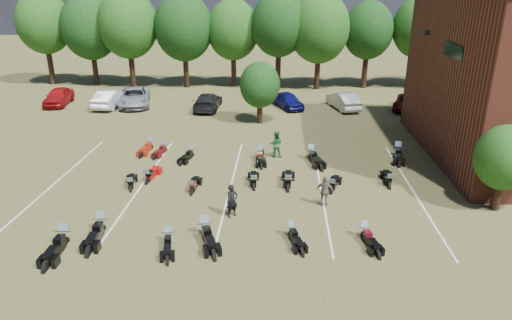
# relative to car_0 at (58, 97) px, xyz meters

# --- Properties ---
(ground) EXTENTS (160.00, 160.00, 0.00)m
(ground) POSITION_rel_car_0_xyz_m (20.94, -20.29, -0.79)
(ground) COLOR brown
(ground) RESTS_ON ground
(car_0) EXTENTS (2.44, 4.83, 1.58)m
(car_0) POSITION_rel_car_0_xyz_m (0.00, 0.00, 0.00)
(car_0) COLOR maroon
(car_0) RESTS_ON ground
(car_1) EXTENTS (2.08, 4.97, 1.60)m
(car_1) POSITION_rel_car_0_xyz_m (5.14, -0.50, 0.01)
(car_1) COLOR silver
(car_1) RESTS_ON ground
(car_2) EXTENTS (4.03, 6.28, 1.61)m
(car_2) POSITION_rel_car_0_xyz_m (7.14, 0.11, 0.02)
(car_2) COLOR gray
(car_2) RESTS_ON ground
(car_3) EXTENTS (2.16, 5.04, 1.45)m
(car_3) POSITION_rel_car_0_xyz_m (14.09, -0.79, -0.06)
(car_3) COLOR black
(car_3) RESTS_ON ground
(car_4) EXTENTS (3.23, 4.45, 1.41)m
(car_4) POSITION_rel_car_0_xyz_m (21.26, 0.05, -0.08)
(car_4) COLOR #0B0C4E
(car_4) RESTS_ON ground
(car_5) EXTENTS (2.84, 4.86, 1.51)m
(car_5) POSITION_rel_car_0_xyz_m (26.22, 0.04, -0.03)
(car_5) COLOR silver
(car_5) RESTS_ON ground
(car_6) EXTENTS (3.69, 5.23, 1.32)m
(car_6) POSITION_rel_car_0_xyz_m (31.93, 0.08, -0.13)
(car_6) COLOR #5D0506
(car_6) RESTS_ON ground
(car_7) EXTENTS (1.96, 4.50, 1.29)m
(car_7) POSITION_rel_car_0_xyz_m (32.23, -0.01, -0.14)
(car_7) COLOR #3A393E
(car_7) RESTS_ON ground
(person_black) EXTENTS (0.73, 0.67, 1.66)m
(person_black) POSITION_rel_car_0_xyz_m (18.40, -20.83, 0.04)
(person_black) COLOR black
(person_black) RESTS_ON ground
(person_green) EXTENTS (0.88, 0.70, 1.76)m
(person_green) POSITION_rel_car_0_xyz_m (20.37, -12.56, 0.09)
(person_green) COLOR #266630
(person_green) RESTS_ON ground
(person_grey) EXTENTS (1.03, 0.67, 1.63)m
(person_grey) POSITION_rel_car_0_xyz_m (22.95, -19.44, 0.03)
(person_grey) COLOR #635E55
(person_grey) RESTS_ON ground
(motorcycle_0) EXTENTS (0.99, 2.56, 1.40)m
(motorcycle_0) POSITION_rel_car_0_xyz_m (12.63, -22.69, -0.79)
(motorcycle_0) COLOR black
(motorcycle_0) RESTS_ON ground
(motorcycle_1) EXTENTS (0.91, 2.52, 1.39)m
(motorcycle_1) POSITION_rel_car_0_xyz_m (11.43, -23.84, -0.79)
(motorcycle_1) COLOR black
(motorcycle_1) RESTS_ON ground
(motorcycle_2) EXTENTS (1.03, 2.11, 1.13)m
(motorcycle_2) POSITION_rel_car_0_xyz_m (15.90, -23.48, -0.79)
(motorcycle_2) COLOR black
(motorcycle_2) RESTS_ON ground
(motorcycle_3) EXTENTS (1.57, 2.58, 1.37)m
(motorcycle_3) POSITION_rel_car_0_xyz_m (17.40, -22.78, -0.79)
(motorcycle_3) COLOR black
(motorcycle_3) RESTS_ON ground
(motorcycle_4) EXTENTS (1.17, 2.09, 1.11)m
(motorcycle_4) POSITION_rel_car_0_xyz_m (21.23, -22.62, -0.79)
(motorcycle_4) COLOR black
(motorcycle_4) RESTS_ON ground
(motorcycle_5) EXTENTS (1.07, 2.16, 1.15)m
(motorcycle_5) POSITION_rel_car_0_xyz_m (24.47, -22.54, -0.79)
(motorcycle_5) COLOR black
(motorcycle_5) RESTS_ON ground
(motorcycle_7) EXTENTS (0.92, 2.24, 1.22)m
(motorcycle_7) POSITION_rel_car_0_xyz_m (13.18, -17.12, -0.79)
(motorcycle_7) COLOR #9F0D0B
(motorcycle_7) RESTS_ON ground
(motorcycle_8) EXTENTS (0.71, 2.07, 1.14)m
(motorcycle_8) POSITION_rel_car_0_xyz_m (15.96, -18.41, -0.79)
(motorcycle_8) COLOR black
(motorcycle_8) RESTS_ON ground
(motorcycle_9) EXTENTS (1.14, 2.16, 1.15)m
(motorcycle_9) POSITION_rel_car_0_xyz_m (12.55, -18.19, -0.79)
(motorcycle_9) COLOR black
(motorcycle_9) RESTS_ON ground
(motorcycle_10) EXTENTS (0.81, 2.44, 1.35)m
(motorcycle_10) POSITION_rel_car_0_xyz_m (21.13, -17.65, -0.79)
(motorcycle_10) COLOR black
(motorcycle_10) RESTS_ON ground
(motorcycle_11) EXTENTS (0.87, 2.22, 1.21)m
(motorcycle_11) POSITION_rel_car_0_xyz_m (19.25, -17.59, -0.79)
(motorcycle_11) COLOR black
(motorcycle_11) RESTS_ON ground
(motorcycle_12) EXTENTS (0.84, 2.24, 1.23)m
(motorcycle_12) POSITION_rel_car_0_xyz_m (26.73, -17.00, -0.79)
(motorcycle_12) COLOR black
(motorcycle_12) RESTS_ON ground
(motorcycle_13) EXTENTS (1.23, 2.22, 1.18)m
(motorcycle_13) POSITION_rel_car_0_xyz_m (23.49, -17.82, -0.79)
(motorcycle_13) COLOR black
(motorcycle_13) RESTS_ON ground
(motorcycle_14) EXTENTS (1.03, 2.08, 1.11)m
(motorcycle_14) POSITION_rel_car_0_xyz_m (12.90, -12.02, -0.79)
(motorcycle_14) COLOR #4B0A0A
(motorcycle_14) RESTS_ON ground
(motorcycle_15) EXTENTS (0.95, 2.29, 1.24)m
(motorcycle_15) POSITION_rel_car_0_xyz_m (11.80, -11.56, -0.79)
(motorcycle_15) COLOR #971C0A
(motorcycle_15) RESTS_ON ground
(motorcycle_16) EXTENTS (1.15, 2.14, 1.14)m
(motorcycle_16) POSITION_rel_car_0_xyz_m (14.89, -12.91, -0.79)
(motorcycle_16) COLOR black
(motorcycle_16) RESTS_ON ground
(motorcycle_17) EXTENTS (0.94, 2.25, 1.22)m
(motorcycle_17) POSITION_rel_car_0_xyz_m (19.34, -13.03, -0.79)
(motorcycle_17) COLOR black
(motorcycle_17) RESTS_ON ground
(motorcycle_18) EXTENTS (0.69, 2.03, 1.13)m
(motorcycle_18) POSITION_rel_car_0_xyz_m (19.47, -12.45, -0.79)
(motorcycle_18) COLOR black
(motorcycle_18) RESTS_ON ground
(motorcycle_19) EXTENTS (1.44, 2.64, 1.40)m
(motorcycle_19) POSITION_rel_car_0_xyz_m (22.64, -12.90, -0.79)
(motorcycle_19) COLOR black
(motorcycle_19) RESTS_ON ground
(motorcycle_20) EXTENTS (1.20, 2.60, 1.39)m
(motorcycle_20) POSITION_rel_car_0_xyz_m (28.30, -12.04, -0.79)
(motorcycle_20) COLOR black
(motorcycle_20) RESTS_ON ground
(tree_line) EXTENTS (56.00, 6.00, 9.79)m
(tree_line) POSITION_rel_car_0_xyz_m (19.94, 8.71, 5.52)
(tree_line) COLOR black
(tree_line) RESTS_ON ground
(young_tree_near_building) EXTENTS (2.80, 2.80, 4.16)m
(young_tree_near_building) POSITION_rel_car_0_xyz_m (31.44, -19.29, 1.96)
(young_tree_near_building) COLOR black
(young_tree_near_building) RESTS_ON ground
(young_tree_midfield) EXTENTS (3.20, 3.20, 4.70)m
(young_tree_midfield) POSITION_rel_car_0_xyz_m (18.94, -4.79, 2.31)
(young_tree_midfield) COLOR black
(young_tree_midfield) RESTS_ON ground
(parking_lines) EXTENTS (20.10, 14.00, 0.01)m
(parking_lines) POSITION_rel_car_0_xyz_m (17.94, -17.29, -0.78)
(parking_lines) COLOR silver
(parking_lines) RESTS_ON ground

